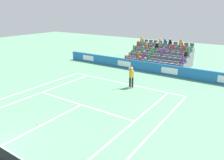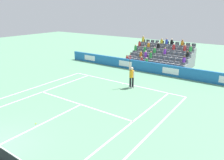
% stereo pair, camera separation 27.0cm
% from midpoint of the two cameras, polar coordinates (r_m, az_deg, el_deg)
% --- Properties ---
extents(line_baseline, '(10.97, 0.10, 0.01)m').
position_cam_midpoint_polar(line_baseline, '(19.24, 2.55, -0.83)').
color(line_baseline, white).
rests_on(line_baseline, ground).
extents(line_service, '(8.23, 0.10, 0.01)m').
position_cam_midpoint_polar(line_service, '(15.17, -8.52, -6.40)').
color(line_service, white).
rests_on(line_service, ground).
extents(line_centre_service, '(0.10, 6.40, 0.01)m').
position_cam_midpoint_polar(line_centre_service, '(13.27, -18.02, -10.91)').
color(line_centre_service, white).
rests_on(line_centre_service, ground).
extents(line_singles_sideline_left, '(0.10, 11.89, 0.01)m').
position_cam_midpoint_polar(line_singles_sideline_left, '(17.79, -19.38, -3.51)').
color(line_singles_sideline_left, white).
rests_on(line_singles_sideline_left, ground).
extents(line_singles_sideline_right, '(0.10, 11.89, 0.01)m').
position_cam_midpoint_polar(line_singles_sideline_right, '(12.64, 4.23, -11.53)').
color(line_singles_sideline_right, white).
rests_on(line_singles_sideline_right, ground).
extents(line_doubles_sideline_left, '(0.10, 11.89, 0.01)m').
position_cam_midpoint_polar(line_doubles_sideline_left, '(18.86, -21.89, -2.58)').
color(line_doubles_sideline_left, white).
rests_on(line_doubles_sideline_left, ground).
extents(line_doubles_sideline_right, '(0.10, 11.89, 0.01)m').
position_cam_midpoint_polar(line_doubles_sideline_right, '(12.12, 9.99, -13.19)').
color(line_doubles_sideline_right, white).
rests_on(line_doubles_sideline_right, ground).
extents(line_centre_mark, '(0.10, 0.20, 0.01)m').
position_cam_midpoint_polar(line_centre_mark, '(19.16, 2.39, -0.91)').
color(line_centre_mark, white).
rests_on(line_centre_mark, ground).
extents(sponsor_barrier, '(20.48, 0.22, 1.07)m').
position_cam_midpoint_polar(sponsor_barrier, '(22.86, 8.49, 3.44)').
color(sponsor_barrier, '#1E66AD').
rests_on(sponsor_barrier, ground).
extents(tennis_player, '(0.53, 0.37, 2.85)m').
position_cam_midpoint_polar(tennis_player, '(17.92, 4.63, 1.00)').
color(tennis_player, black).
rests_on(tennis_player, ground).
extents(stadium_stand, '(6.82, 4.75, 3.04)m').
position_cam_midpoint_polar(stadium_stand, '(25.97, 11.98, 5.69)').
color(stadium_stand, gray).
rests_on(stadium_stand, ground).
extents(loose_tennis_ball, '(0.07, 0.07, 0.07)m').
position_cam_midpoint_polar(loose_tennis_ball, '(13.33, -19.62, -10.82)').
color(loose_tennis_ball, '#D1E533').
rests_on(loose_tennis_ball, ground).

